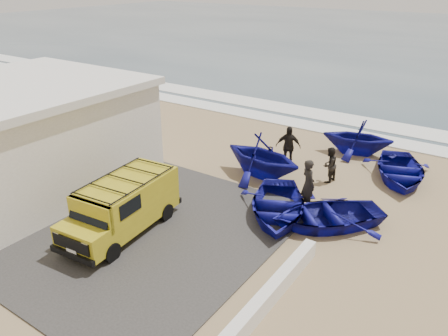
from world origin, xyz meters
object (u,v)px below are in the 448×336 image
Objects in this scene: building at (17,135)px; parapet at (265,300)px; boat_near_left at (277,206)px; boat_mid_left at (262,156)px; van at (123,204)px; boat_mid_right at (400,170)px; boat_far_left at (358,137)px; fisherman_middle at (329,165)px; boat_near_right at (327,215)px; fisherman_back at (288,147)px; fisherman_front at (308,184)px.

parapet is (12.50, -1.00, -1.89)m from building.
boat_mid_left is (-2.24, 2.75, 0.56)m from boat_near_left.
van is 12.01m from boat_mid_right.
van is 1.12× the size of boat_near_left.
boat_far_left is (4.34, 11.71, -0.16)m from van.
boat_far_left is (0.38, 7.79, 0.46)m from boat_near_left.
boat_near_left is 3.95m from fisherman_middle.
fisherman_middle reaches higher than parapet.
boat_mid_right is 2.64× the size of fisherman_middle.
fisherman_middle is (0.45, 3.91, 0.36)m from boat_near_left.
fisherman_middle is (-1.33, 3.48, 0.37)m from boat_near_right.
building is 6.59m from van.
fisherman_front is at bearing -77.20° from fisherman_back.
fisherman_front is at bearing -136.73° from boat_mid_right.
boat_near_left is 4.78m from fisherman_back.
fisherman_front reaches higher than boat_far_left.
building is 2.48× the size of boat_mid_left.
fisherman_back is at bearing -45.31° from boat_far_left.
van is 8.60m from fisherman_back.
fisherman_back is at bearing -13.79° from fisherman_front.
boat_near_left is at bearing 100.94° from fisherman_front.
boat_far_left reaches higher than fisherman_middle.
boat_near_left is 2.66× the size of fisherman_middle.
parapet is 2.98× the size of fisherman_front.
fisherman_front is 2.69m from fisherman_middle.
boat_near_left is at bearing 39.77° from van.
boat_near_right is 2.07× the size of fisherman_back.
fisherman_middle is (2.69, 1.15, -0.20)m from boat_mid_left.
van is at bearing 173.81° from parapet.
boat_far_left is 3.88m from fisherman_middle.
fisherman_back is (0.45, 1.65, -0.01)m from boat_mid_left.
boat_mid_right is (1.18, 5.45, 0.01)m from boat_near_right.
boat_far_left is (-1.40, 7.36, 0.47)m from boat_near_right.
fisherman_front is 1.27× the size of fisherman_middle.
fisherman_back reaches higher than van.
building reaches higher than van.
boat_near_right is 1.51m from fisherman_front.
boat_far_left is 4.02m from fisherman_back.
boat_mid_left is 5.68m from boat_far_left.
boat_mid_right is at bearing 139.13° from fisherman_middle.
building is at bearing -56.25° from boat_far_left.
building is 1.99× the size of van.
parapet is 9.79m from fisherman_back.
boat_near_right is 2.03× the size of fisherman_front.
boat_mid_left is 1.12× the size of boat_far_left.
fisherman_front reaches higher than boat_mid_right.
fisherman_middle is at bearing -37.23° from fisherman_back.
van is 1.39× the size of boat_far_left.
boat_far_left is 6.56m from fisherman_front.
building reaches higher than boat_mid_left.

